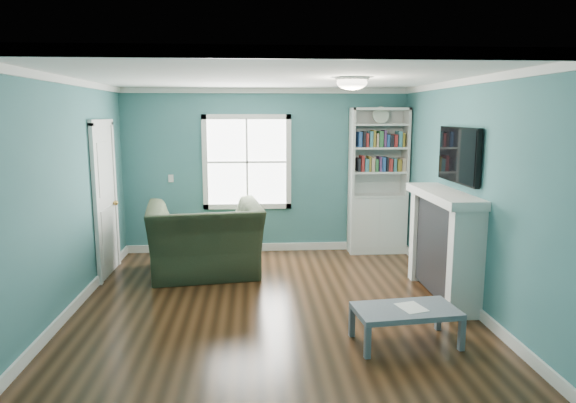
{
  "coord_description": "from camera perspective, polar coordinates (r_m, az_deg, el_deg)",
  "views": [
    {
      "loc": [
        -0.2,
        -5.65,
        2.19
      ],
      "look_at": [
        0.21,
        0.4,
        1.16
      ],
      "focal_mm": 32.0,
      "sensor_mm": 36.0,
      "label": 1
    }
  ],
  "objects": [
    {
      "name": "bookshelf",
      "position": [
        8.29,
        9.92,
        0.68
      ],
      "size": [
        0.9,
        0.35,
        2.31
      ],
      "color": "silver",
      "rests_on": "ground"
    },
    {
      "name": "ceiling_fixture",
      "position": [
        5.87,
        7.12,
        13.05
      ],
      "size": [
        0.38,
        0.38,
        0.15
      ],
      "color": "white",
      "rests_on": "room_walls"
    },
    {
      "name": "fireplace",
      "position": [
        6.47,
        16.94,
        -4.72
      ],
      "size": [
        0.44,
        1.58,
        1.3
      ],
      "color": "black",
      "rests_on": "ground"
    },
    {
      "name": "tv",
      "position": [
        6.34,
        18.44,
        4.91
      ],
      "size": [
        0.06,
        1.1,
        0.65
      ],
      "primitive_type": "cube",
      "color": "black",
      "rests_on": "fireplace"
    },
    {
      "name": "room_walls",
      "position": [
        5.69,
        -1.85,
        3.46
      ],
      "size": [
        5.0,
        5.0,
        5.0
      ],
      "color": "teal",
      "rests_on": "ground"
    },
    {
      "name": "door",
      "position": [
        7.42,
        -19.65,
        0.39
      ],
      "size": [
        0.12,
        0.98,
        2.17
      ],
      "color": "silver",
      "rests_on": "ground"
    },
    {
      "name": "window",
      "position": [
        8.17,
        -4.58,
        4.38
      ],
      "size": [
        1.4,
        0.06,
        1.5
      ],
      "color": "white",
      "rests_on": "room_walls"
    },
    {
      "name": "floor",
      "position": [
        6.06,
        -1.77,
        -11.57
      ],
      "size": [
        5.0,
        5.0,
        0.0
      ],
      "primitive_type": "plane",
      "color": "black",
      "rests_on": "ground"
    },
    {
      "name": "light_switch",
      "position": [
        8.3,
        -12.88,
        2.52
      ],
      "size": [
        0.08,
        0.01,
        0.12
      ],
      "primitive_type": "cube",
      "color": "white",
      "rests_on": "room_walls"
    },
    {
      "name": "trim",
      "position": [
        5.73,
        -1.83,
        0.03
      ],
      "size": [
        4.5,
        5.0,
        2.6
      ],
      "color": "white",
      "rests_on": "ground"
    },
    {
      "name": "paper_sheet",
      "position": [
        5.18,
        13.57,
        -11.37
      ],
      "size": [
        0.29,
        0.34,
        0.0
      ],
      "primitive_type": "cube",
      "rotation": [
        0.0,
        0.0,
        0.27
      ],
      "color": "white",
      "rests_on": "coffee_table"
    },
    {
      "name": "coffee_table",
      "position": [
        5.18,
        12.95,
        -11.94
      ],
      "size": [
        1.03,
        0.63,
        0.36
      ],
      "rotation": [
        0.0,
        0.0,
        0.11
      ],
      "color": "#515962",
      "rests_on": "ground"
    },
    {
      "name": "recliner",
      "position": [
        7.15,
        -9.23,
        -2.85
      ],
      "size": [
        1.64,
        1.18,
        1.33
      ],
      "primitive_type": "imported",
      "rotation": [
        0.0,
        0.0,
        -3.0
      ],
      "color": "#232D1C",
      "rests_on": "ground"
    }
  ]
}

